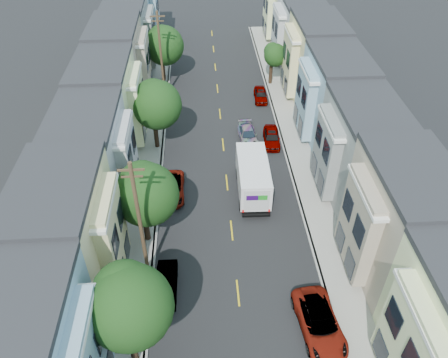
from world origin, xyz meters
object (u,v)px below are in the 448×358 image
(lead_sedan, at_px, (248,135))
(parked_right_b, at_px, (319,323))
(fedex_truck, at_px, (253,176))
(parked_left_c, at_px, (167,284))
(parked_left_d, at_px, (172,188))
(tree_far_r, at_px, (274,56))
(utility_pole_far, at_px, (161,57))
(parked_right_c, at_px, (272,137))
(tree_b, at_px, (128,307))
(utility_pole_near, at_px, (140,224))
(tree_c, at_px, (145,195))
(tree_d, at_px, (156,105))
(tree_e, at_px, (164,46))
(parked_right_d, at_px, (261,95))

(lead_sedan, distance_m, parked_right_b, 21.97)
(fedex_truck, distance_m, parked_left_c, 12.27)
(parked_left_d, bearing_deg, tree_far_r, 59.08)
(utility_pole_far, relative_size, parked_right_c, 2.36)
(tree_b, bearing_deg, utility_pole_near, 89.98)
(parked_right_b, bearing_deg, fedex_truck, 95.85)
(tree_c, distance_m, tree_d, 12.51)
(tree_far_r, bearing_deg, tree_d, -135.60)
(tree_c, bearing_deg, tree_e, 90.00)
(tree_far_r, xyz_separation_m, parked_right_b, (-1.99, -33.95, -2.95))
(tree_b, bearing_deg, tree_far_r, 69.53)
(lead_sedan, xyz_separation_m, parked_right_c, (2.34, -0.75, 0.08))
(parked_left_d, bearing_deg, parked_right_d, 58.30)
(fedex_truck, relative_size, parked_right_d, 1.74)
(tree_e, distance_m, parked_left_d, 22.18)
(parked_left_c, bearing_deg, parked_right_c, 61.01)
(tree_c, xyz_separation_m, lead_sedan, (8.86, 13.32, -4.04))
(tree_c, bearing_deg, tree_d, 90.00)
(tree_e, distance_m, fedex_truck, 23.67)
(tree_d, distance_m, utility_pole_near, 15.93)
(parked_right_b, bearing_deg, parked_left_d, 119.79)
(utility_pole_near, height_order, parked_right_d, utility_pole_near)
(tree_d, height_order, parked_left_d, tree_d)
(tree_far_r, relative_size, parked_left_d, 1.09)
(parked_left_c, bearing_deg, fedex_truck, 55.18)
(utility_pole_near, height_order, parked_left_d, utility_pole_near)
(tree_b, height_order, tree_c, tree_b)
(utility_pole_near, height_order, lead_sedan, utility_pole_near)
(parked_right_b, xyz_separation_m, parked_right_d, (0.00, 30.04, -0.12))
(tree_c, relative_size, tree_far_r, 1.37)
(tree_b, height_order, tree_far_r, tree_b)
(parked_right_c, relative_size, parked_right_d, 1.10)
(tree_b, distance_m, tree_c, 9.94)
(fedex_truck, height_order, lead_sedan, fedex_truck)
(tree_d, xyz_separation_m, parked_left_c, (1.40, -17.38, -4.15))
(tree_d, xyz_separation_m, lead_sedan, (8.86, 0.81, -4.19))
(tree_far_r, relative_size, utility_pole_far, 0.51)
(tree_c, distance_m, fedex_truck, 10.28)
(tree_b, relative_size, tree_c, 1.12)
(tree_e, xyz_separation_m, utility_pole_near, (0.00, -30.49, 0.59))
(tree_c, bearing_deg, parked_right_c, 48.30)
(parked_left_d, distance_m, parked_right_d, 18.97)
(parked_right_c, bearing_deg, parked_right_b, -85.40)
(utility_pole_far, height_order, parked_right_d, utility_pole_far)
(parked_left_d, distance_m, parked_right_c, 12.21)
(tree_b, height_order, parked_right_d, tree_b)
(tree_c, xyz_separation_m, parked_right_b, (11.20, -8.52, -3.91))
(tree_c, relative_size, utility_pole_near, 0.70)
(parked_right_d, bearing_deg, parked_left_c, -108.17)
(tree_e, xyz_separation_m, parked_right_c, (11.20, -14.50, -3.88))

